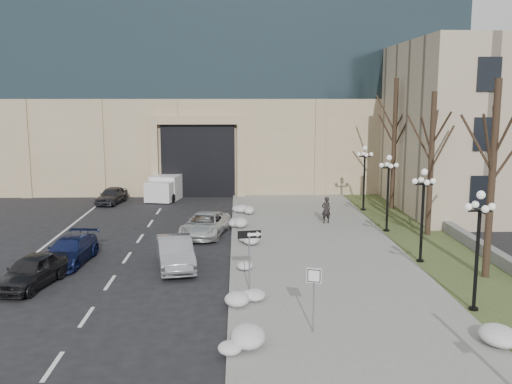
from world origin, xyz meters
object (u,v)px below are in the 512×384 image
car_a (31,271)px  one_way_sign (253,242)px  pedestrian (326,210)px  car_c (70,250)px  car_d (205,225)px  lamppost_a (478,235)px  lamppost_b (423,203)px  car_b (175,253)px  lamppost_c (388,183)px  box_truck (169,186)px  car_e (112,195)px  lamppost_d (364,169)px  keep_sign (314,286)px

car_a → one_way_sign: one_way_sign is taller
pedestrian → car_c: bearing=12.8°
car_d → lamppost_a: lamppost_a is taller
car_c → lamppost_b: size_ratio=0.95×
car_b → pedestrian: bearing=35.5°
lamppost_a → lamppost_c: same height
lamppost_c → pedestrian: bearing=146.2°
car_a → box_truck: bearing=93.9°
lamppost_b → lamppost_c: size_ratio=1.00×
car_e → pedestrian: size_ratio=2.20×
car_c → lamppost_b: lamppost_b is taller
car_a → car_d: car_a is taller
car_d → lamppost_c: size_ratio=1.03×
car_b → pedestrian: size_ratio=2.67×
one_way_sign → lamppost_a: lamppost_a is taller
one_way_sign → lamppost_c: size_ratio=0.58×
car_e → lamppost_b: size_ratio=0.80×
car_c → lamppost_d: bearing=40.8°
car_e → keep_sign: (12.37, -25.09, 1.13)m
car_a → box_truck: box_truck is taller
car_c → car_d: car_d is taller
box_truck → lamppost_a: lamppost_a is taller
car_b → box_truck: 19.81m
car_b → one_way_sign: 5.48m
car_e → lamppost_c: size_ratio=0.80×
car_a → pedestrian: pedestrian is taller
car_c → lamppost_c: size_ratio=0.95×
car_a → pedestrian: (14.71, 11.68, 0.27)m
car_d → keep_sign: keep_sign is taller
car_c → one_way_sign: (9.01, -4.78, 1.61)m
car_a → pedestrian: 18.78m
keep_sign → lamppost_a: lamppost_a is taller
car_d → lamppost_a: 16.91m
car_a → keep_sign: bearing=-12.8°
car_d → lamppost_d: bearing=43.1°
car_b → pedestrian: (8.73, 9.15, 0.22)m
car_a → lamppost_b: bearing=21.8°
keep_sign → lamppost_d: lamppost_d is taller
car_b → car_c: car_b is taller
car_a → car_b: car_b is taller
lamppost_d → car_e: bearing=169.0°
car_b → one_way_sign: bearing=-56.6°
car_b → one_way_sign: one_way_sign is taller
lamppost_b → car_a: bearing=-170.8°
lamppost_b → box_truck: bearing=127.4°
car_b → car_e: car_b is taller
car_a → car_b: size_ratio=0.90×
box_truck → lamppost_b: size_ratio=1.34×
car_c → lamppost_b: (17.43, -0.61, 2.42)m
car_e → box_truck: (4.13, 2.59, 0.29)m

